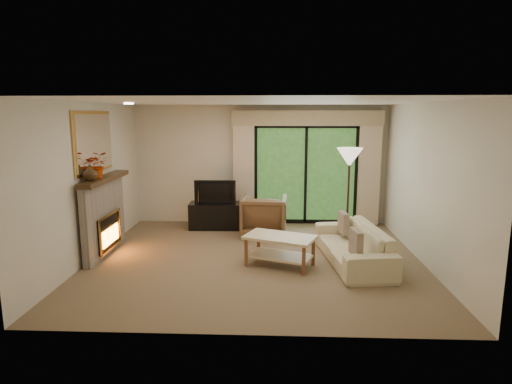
{
  "coord_description": "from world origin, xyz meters",
  "views": [
    {
      "loc": [
        0.3,
        -6.87,
        2.43
      ],
      "look_at": [
        0.0,
        0.3,
        1.1
      ],
      "focal_mm": 30.0,
      "sensor_mm": 36.0,
      "label": 1
    }
  ],
  "objects_px": {
    "armchair": "(264,215)",
    "sofa": "(353,245)",
    "coffee_table": "(280,251)",
    "media_console": "(216,216)"
  },
  "relations": [
    {
      "from": "sofa",
      "to": "coffee_table",
      "type": "height_order",
      "value": "sofa"
    },
    {
      "from": "media_console",
      "to": "sofa",
      "type": "xyz_separation_m",
      "value": [
        2.53,
        -2.02,
        0.03
      ]
    },
    {
      "from": "media_console",
      "to": "armchair",
      "type": "xyz_separation_m",
      "value": [
        1.03,
        -0.48,
        0.13
      ]
    },
    {
      "from": "media_console",
      "to": "armchair",
      "type": "distance_m",
      "value": 1.15
    },
    {
      "from": "media_console",
      "to": "armchair",
      "type": "bearing_deg",
      "value": -26.06
    },
    {
      "from": "armchair",
      "to": "sofa",
      "type": "relative_size",
      "value": 0.43
    },
    {
      "from": "sofa",
      "to": "armchair",
      "type": "bearing_deg",
      "value": -142.76
    },
    {
      "from": "armchair",
      "to": "sofa",
      "type": "distance_m",
      "value": 2.15
    },
    {
      "from": "media_console",
      "to": "sofa",
      "type": "relative_size",
      "value": 0.53
    },
    {
      "from": "armchair",
      "to": "coffee_table",
      "type": "relative_size",
      "value": 0.81
    }
  ]
}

